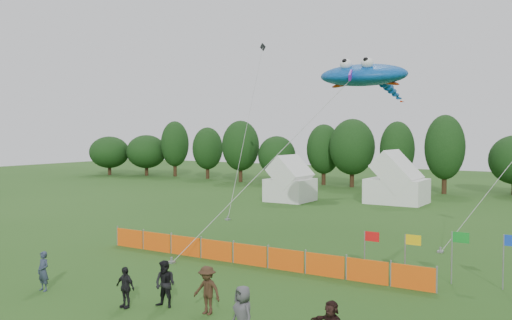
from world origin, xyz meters
The scene contains 13 objects.
ground centered at (0.00, 0.00, 0.00)m, with size 160.00×160.00×0.00m, color #234C16.
treeline centered at (1.61, 44.93, 4.18)m, with size 104.57×8.78×8.36m.
tent_left centered at (-11.51, 30.21, 1.71)m, with size 3.85×3.85×3.39m.
tent_right centered at (-2.67, 33.92, 1.82)m, with size 5.10×4.08×3.60m.
barrier_fence centered at (-1.12, 7.19, 0.50)m, with size 17.90×0.06×1.00m.
flag_row centered at (7.26, 9.03, 1.42)m, with size 6.73×0.34×2.29m.
spectator_a centered at (-5.84, -1.01, 0.81)m, with size 0.59×0.39×1.62m, color #2C354A.
spectator_b centered at (-0.18, -0.02, 0.87)m, with size 0.84×0.66×1.74m, color black.
spectator_c centered at (1.60, 0.19, 0.87)m, with size 1.12×0.64×1.73m, color #382416.
spectator_d centered at (-1.41, -0.82, 0.76)m, with size 0.89×0.37×1.53m, color black.
spectator_e centered at (4.27, -1.53, 0.91)m, with size 0.89×0.58×1.82m, color #49484D.
stingray_kite centered at (1.21, 16.31, 9.75)m, with size 8.77×17.42×10.70m.
small_kite_dark centered at (-12.09, 24.01, 7.57)m, with size 4.44×11.55×14.58m.
Camera 1 is at (13.72, -15.79, 6.55)m, focal length 40.00 mm.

